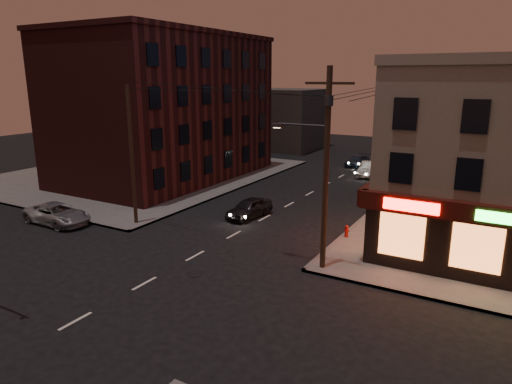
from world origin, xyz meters
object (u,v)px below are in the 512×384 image
Objects in this scene: sedan_far at (357,161)px; fire_hydrant at (347,231)px; suv_cross at (57,214)px; sedan_mid at (369,169)px; sedan_near at (249,208)px.

fire_hydrant is at bearing -67.78° from sedan_far.
suv_cross is 19.12m from fire_hydrant.
fire_hydrant is (4.05, -18.66, -0.17)m from sedan_mid.
suv_cross is 12.97m from sedan_near.
sedan_far is at bearing -18.78° from suv_cross.
suv_cross is 31.94m from sedan_far.
sedan_mid is at bearing -26.83° from suv_cross.
sedan_near is 5.31× the size of fire_hydrant.
suv_cross is 1.24× the size of sedan_near.
sedan_far is at bearing 106.07° from fire_hydrant.
sedan_near is at bearing -52.00° from suv_cross.
suv_cross is 6.58× the size of fire_hydrant.
sedan_near reaches higher than fire_hydrant.
sedan_mid reaches higher than fire_hydrant.
suv_cross is 1.22× the size of sedan_far.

